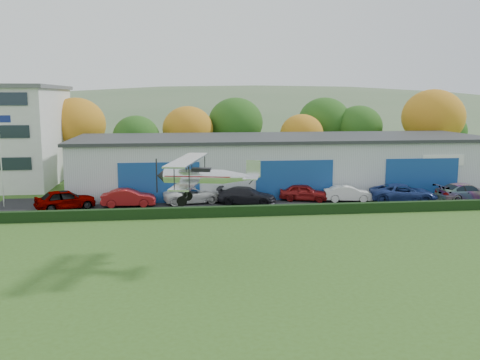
{
  "coord_description": "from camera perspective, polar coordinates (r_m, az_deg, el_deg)",
  "views": [
    {
      "loc": [
        -5.59,
        -23.52,
        9.24
      ],
      "look_at": [
        -1.45,
        9.76,
        3.89
      ],
      "focal_mm": 39.34,
      "sensor_mm": 36.0,
      "label": 1
    }
  ],
  "objects": [
    {
      "name": "car_3",
      "position": [
        45.26,
        0.74,
        -1.7
      ],
      "size": [
        5.42,
        3.35,
        1.47
      ],
      "primitive_type": "imported",
      "rotation": [
        0.0,
        0.0,
        1.3
      ],
      "color": "black",
      "rests_on": "apron"
    },
    {
      "name": "ground",
      "position": [
        25.88,
        5.99,
        -11.89
      ],
      "size": [
        300.0,
        300.0,
        0.0
      ],
      "primitive_type": "plane",
      "color": "#37571B",
      "rests_on": "ground"
    },
    {
      "name": "apron",
      "position": [
        46.27,
        3.76,
        -2.44
      ],
      "size": [
        48.0,
        9.0,
        0.05
      ],
      "primitive_type": "cube",
      "color": "black",
      "rests_on": "ground"
    },
    {
      "name": "car_5",
      "position": [
        47.41,
        11.67,
        -1.44
      ],
      "size": [
        4.4,
        2.06,
        1.4
      ],
      "primitive_type": "imported",
      "rotation": [
        0.0,
        0.0,
        1.43
      ],
      "color": "silver",
      "rests_on": "apron"
    },
    {
      "name": "car_4",
      "position": [
        47.1,
        6.97,
        -1.34
      ],
      "size": [
        4.64,
        2.97,
        1.47
      ],
      "primitive_type": "imported",
      "rotation": [
        0.0,
        0.0,
        1.26
      ],
      "color": "maroon",
      "rests_on": "apron"
    },
    {
      "name": "hedge",
      "position": [
        41.59,
        5.0,
        -3.24
      ],
      "size": [
        46.0,
        0.6,
        0.8
      ],
      "primitive_type": "cube",
      "color": "black",
      "rests_on": "ground"
    },
    {
      "name": "car_1",
      "position": [
        45.25,
        -11.99,
        -1.89
      ],
      "size": [
        4.51,
        1.6,
        1.48
      ],
      "primitive_type": "imported",
      "rotation": [
        0.0,
        0.0,
        1.56
      ],
      "color": "maroon",
      "rests_on": "apron"
    },
    {
      "name": "tree_belt",
      "position": [
        64.57,
        -1.36,
        5.84
      ],
      "size": [
        75.7,
        13.22,
        10.12
      ],
      "color": "#3D2614",
      "rests_on": "ground"
    },
    {
      "name": "car_2",
      "position": [
        45.93,
        -5.16,
        -1.62
      ],
      "size": [
        5.38,
        3.17,
        1.4
      ],
      "primitive_type": "imported",
      "rotation": [
        0.0,
        0.0,
        1.74
      ],
      "color": "silver",
      "rests_on": "apron"
    },
    {
      "name": "car_7",
      "position": [
        50.6,
        23.24,
        -1.23
      ],
      "size": [
        5.73,
        2.98,
        1.59
      ],
      "primitive_type": "imported",
      "rotation": [
        0.0,
        0.0,
        1.72
      ],
      "color": "gray",
      "rests_on": "apron"
    },
    {
      "name": "car_6",
      "position": [
        48.15,
        17.31,
        -1.38
      ],
      "size": [
        6.19,
        3.84,
        1.6
      ],
      "primitive_type": "imported",
      "rotation": [
        0.0,
        0.0,
        1.35
      ],
      "color": "navy",
      "rests_on": "apron"
    },
    {
      "name": "car_0",
      "position": [
        45.51,
        -18.43,
        -2.0
      ],
      "size": [
        5.19,
        3.66,
        1.64
      ],
      "primitive_type": "imported",
      "rotation": [
        0.0,
        0.0,
        1.97
      ],
      "color": "gray",
      "rests_on": "apron"
    },
    {
      "name": "biplane",
      "position": [
        29.22,
        -4.05,
        0.54
      ],
      "size": [
        5.93,
        6.74,
        2.51
      ],
      "rotation": [
        0.0,
        0.0,
        -0.23
      ],
      "color": "silver"
    },
    {
      "name": "flagpole",
      "position": [
        47.92,
        -24.44,
        2.92
      ],
      "size": [
        1.05,
        0.1,
        8.0
      ],
      "color": "silver",
      "rests_on": "ground"
    },
    {
      "name": "distant_hills",
      "position": [
        165.04,
        -6.61,
        1.24
      ],
      "size": [
        430.0,
        196.0,
        56.0
      ],
      "color": "#4C6642",
      "rests_on": "ground"
    },
    {
      "name": "hangar",
      "position": [
        52.99,
        4.5,
        1.9
      ],
      "size": [
        40.6,
        12.6,
        5.3
      ],
      "color": "#B2B7BC",
      "rests_on": "ground"
    }
  ]
}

